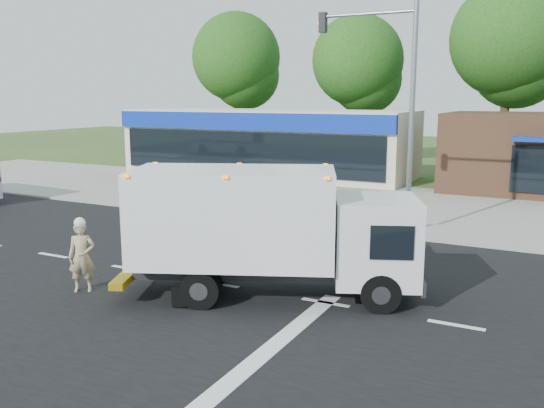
% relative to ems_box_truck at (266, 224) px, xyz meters
% --- Properties ---
extents(ground, '(120.00, 120.00, 0.00)m').
position_rel_ems_box_truck_xyz_m(ground, '(-1.52, 0.22, -1.81)').
color(ground, '#385123').
rests_on(ground, ground).
extents(road_asphalt, '(60.00, 14.00, 0.02)m').
position_rel_ems_box_truck_xyz_m(road_asphalt, '(-1.52, 0.22, -1.81)').
color(road_asphalt, black).
rests_on(road_asphalt, ground).
extents(sidewalk, '(60.00, 2.40, 0.12)m').
position_rel_ems_box_truck_xyz_m(sidewalk, '(-1.52, 8.42, -1.75)').
color(sidewalk, gray).
rests_on(sidewalk, ground).
extents(parking_apron, '(60.00, 9.00, 0.02)m').
position_rel_ems_box_truck_xyz_m(parking_apron, '(-1.52, 14.22, -1.80)').
color(parking_apron, gray).
rests_on(parking_apron, ground).
extents(lane_markings, '(55.20, 7.00, 0.01)m').
position_rel_ems_box_truck_xyz_m(lane_markings, '(-0.17, -1.13, -1.80)').
color(lane_markings, silver).
rests_on(lane_markings, road_asphalt).
extents(ems_box_truck, '(7.39, 4.78, 3.15)m').
position_rel_ems_box_truck_xyz_m(ems_box_truck, '(0.00, 0.00, 0.00)').
color(ems_box_truck, black).
rests_on(ems_box_truck, ground).
extents(emergency_worker, '(0.78, 0.73, 1.90)m').
position_rel_ems_box_truck_xyz_m(emergency_worker, '(-4.25, -1.77, -0.88)').
color(emergency_worker, tan).
rests_on(emergency_worker, ground).
extents(retail_strip_mall, '(18.00, 6.20, 4.00)m').
position_rel_ems_box_truck_xyz_m(retail_strip_mall, '(-10.52, 20.15, 0.20)').
color(retail_strip_mall, beige).
rests_on(retail_strip_mall, ground).
extents(traffic_signal_pole, '(3.51, 0.25, 8.00)m').
position_rel_ems_box_truck_xyz_m(traffic_signal_pole, '(0.84, 7.82, 3.11)').
color(traffic_signal_pole, gray).
rests_on(traffic_signal_pole, ground).
extents(background_trees, '(36.77, 7.39, 12.10)m').
position_rel_ems_box_truck_xyz_m(background_trees, '(-2.36, 28.38, 5.57)').
color(background_trees, '#332114').
rests_on(background_trees, ground).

